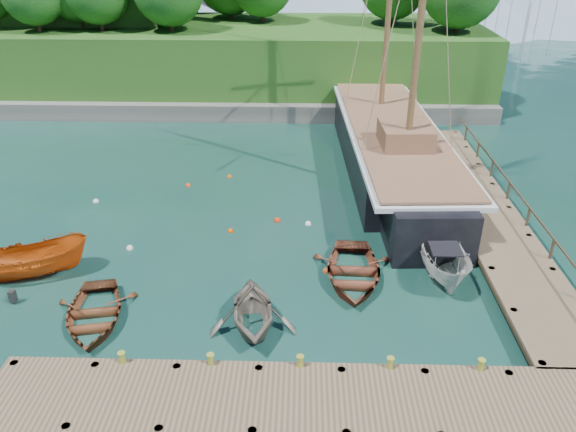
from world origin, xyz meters
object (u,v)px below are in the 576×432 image
object	(u,v)px
rowboat_1	(253,327)
rowboat_2	(352,279)
rowboat_0	(94,321)
cabin_boat_white	(441,275)
schooner	(390,150)
motorboat_orange	(38,276)

from	to	relation	value
rowboat_1	rowboat_2	world-z (taller)	rowboat_1
rowboat_0	rowboat_1	xyz separation A→B (m)	(6.22, -0.19, 0.00)
cabin_boat_white	schooner	size ratio (longest dim) A/B	0.17
schooner	rowboat_2	bearing A→B (deg)	-106.92
cabin_boat_white	schooner	world-z (taller)	schooner
rowboat_0	rowboat_1	distance (m)	6.22
rowboat_2	cabin_boat_white	distance (m)	3.97
rowboat_1	rowboat_2	size ratio (longest dim) A/B	0.78
rowboat_2	cabin_boat_white	size ratio (longest dim) A/B	1.01
schooner	motorboat_orange	bearing A→B (deg)	-145.96
motorboat_orange	schooner	bearing A→B (deg)	-74.06
rowboat_0	rowboat_2	xyz separation A→B (m)	(10.27, 3.18, 0.00)
rowboat_1	motorboat_orange	bearing A→B (deg)	153.96
rowboat_0	rowboat_2	bearing A→B (deg)	5.79
motorboat_orange	rowboat_2	bearing A→B (deg)	-110.15
rowboat_1	motorboat_orange	distance (m)	10.30
rowboat_1	schooner	bearing A→B (deg)	57.80
rowboat_2	motorboat_orange	bearing A→B (deg)	-177.03
motorboat_orange	rowboat_0	bearing A→B (deg)	-151.38
rowboat_0	schooner	distance (m)	20.74
cabin_boat_white	schooner	distance (m)	12.16
motorboat_orange	cabin_boat_white	size ratio (longest dim) A/B	0.95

